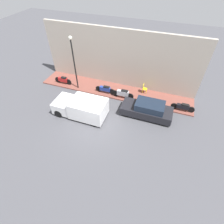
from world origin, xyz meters
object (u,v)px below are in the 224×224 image
at_px(parked_car, 147,109).
at_px(streetlamp, 73,57).
at_px(cafe_chair, 144,88).
at_px(delivery_van, 81,107).
at_px(scooter_silver, 123,94).
at_px(motorcycle_blue, 105,89).
at_px(motorcycle_red, 63,80).
at_px(motorcycle_black, 183,107).

xyz_separation_m(parked_car, streetlamp, (1.56, 7.40, 2.73)).
bearing_deg(streetlamp, cafe_chair, -77.54).
relative_size(delivery_van, scooter_silver, 2.14).
distance_m(parked_car, motorcycle_blue, 4.77).
distance_m(motorcycle_red, motorcycle_blue, 4.72).
xyz_separation_m(motorcycle_blue, cafe_chair, (1.30, -3.56, 0.11)).
height_order(delivery_van, motorcycle_blue, delivery_van).
xyz_separation_m(delivery_van, streetlamp, (3.33, 2.13, 2.57)).
bearing_deg(motorcycle_blue, streetlamp, 92.60).
bearing_deg(cafe_chair, motorcycle_black, -111.19).
relative_size(streetlamp, cafe_chair, 5.46).
distance_m(motorcycle_black, scooter_silver, 5.43).
distance_m(parked_car, scooter_silver, 3.01).
bearing_deg(delivery_van, streetlamp, 32.54).
xyz_separation_m(parked_car, motorcycle_red, (1.73, 9.18, -0.14)).
distance_m(motorcycle_blue, cafe_chair, 3.79).
bearing_deg(cafe_chair, motorcycle_blue, 110.10).
bearing_deg(motorcycle_red, scooter_silver, -91.84).
relative_size(parked_car, cafe_chair, 4.49).
height_order(scooter_silver, motorcycle_blue, scooter_silver).
bearing_deg(cafe_chair, parked_car, -163.33).
distance_m(motorcycle_blue, streetlamp, 4.11).
height_order(scooter_silver, streetlamp, streetlamp).
bearing_deg(motorcycle_red, cafe_chair, -81.30).
bearing_deg(motorcycle_red, streetlamp, -95.42).
bearing_deg(motorcycle_black, cafe_chair, 68.81).
xyz_separation_m(delivery_van, motorcycle_red, (3.50, 3.91, -0.30)).
bearing_deg(motorcycle_blue, parked_car, -110.87).
relative_size(scooter_silver, cafe_chair, 2.20).
relative_size(delivery_van, motorcycle_black, 2.23).
distance_m(motorcycle_black, motorcycle_blue, 7.29).
relative_size(motorcycle_black, scooter_silver, 0.96).
xyz_separation_m(parked_car, motorcycle_blue, (1.70, 4.45, -0.15)).
bearing_deg(delivery_van, motorcycle_black, -67.74).
bearing_deg(motorcycle_blue, motorcycle_red, 89.57).
relative_size(motorcycle_red, motorcycle_blue, 0.95).
bearing_deg(cafe_chair, streetlamp, 102.46).
distance_m(delivery_van, cafe_chair, 6.47).
bearing_deg(motorcycle_blue, scooter_silver, -95.40).
bearing_deg(streetlamp, parked_car, -101.95).
distance_m(parked_car, motorcycle_black, 3.24).
bearing_deg(scooter_silver, motorcycle_red, 88.16).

